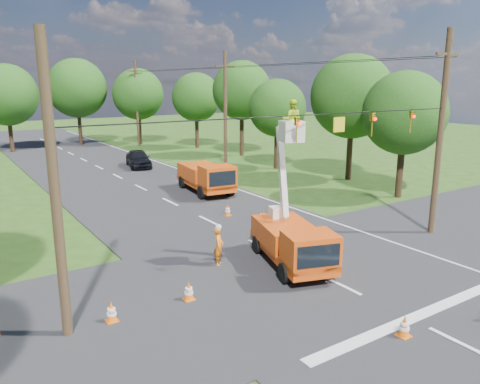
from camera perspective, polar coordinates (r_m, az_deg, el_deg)
ground at (r=34.77m, az=-12.00°, el=0.46°), size 140.00×140.00×0.00m
road_main at (r=34.77m, az=-12.00°, el=0.46°), size 12.00×100.00×0.06m
road_cross at (r=19.82m, az=7.85°, el=-9.20°), size 56.00×10.00×0.07m
stop_bar at (r=16.66m, az=20.06°, el=-14.47°), size 9.00×0.45×0.02m
edge_line at (r=37.11m, az=-3.94°, el=1.52°), size 0.12×90.00×0.02m
bucket_truck at (r=19.48m, az=6.44°, el=-4.96°), size 3.45×5.63×6.86m
second_truck at (r=32.43m, az=-4.10°, el=1.86°), size 2.88×6.07×2.19m
ground_worker at (r=19.71m, az=-2.61°, el=-6.64°), size 0.69×0.71×1.65m
distant_car at (r=43.32m, az=-12.29°, el=4.01°), size 2.82×4.94×1.58m
traffic_cone_0 at (r=15.46m, az=19.40°, el=-15.18°), size 0.38×0.38×0.71m
traffic_cone_2 at (r=25.70m, az=2.78°, el=-2.95°), size 0.38×0.38×0.71m
traffic_cone_3 at (r=26.89m, az=-1.52°, el=-2.21°), size 0.38×0.38×0.71m
traffic_cone_4 at (r=16.91m, az=-6.27°, el=-11.91°), size 0.38×0.38×0.71m
traffic_cone_5 at (r=15.98m, az=-15.40°, el=-13.91°), size 0.38×0.38×0.71m
traffic_cone_7 at (r=33.70m, az=-1.98°, el=0.97°), size 0.38×0.38×0.71m
pole_right_near at (r=24.93m, az=23.24°, el=6.62°), size 1.80×0.30×10.00m
pole_right_mid at (r=39.61m, az=-1.80°, el=9.75°), size 1.80×0.30×10.00m
pole_right_far at (r=57.58m, az=-12.48°, el=10.54°), size 1.80×0.30×10.00m
pole_left at (r=14.27m, az=-21.64°, el=0.06°), size 0.30×0.30×9.00m
signal_span at (r=19.95m, az=13.28°, el=8.17°), size 18.00×0.29×1.07m
tree_right_a at (r=32.43m, az=19.42°, el=9.04°), size 5.40×5.40×8.28m
tree_right_b at (r=37.42m, az=13.55°, el=11.22°), size 6.40×6.40×9.65m
tree_right_c at (r=41.45m, az=4.56°, el=10.15°), size 5.00×5.00×7.83m
tree_right_d at (r=48.83m, az=0.22°, el=12.26°), size 6.00×6.00×9.70m
tree_right_e at (r=55.21m, az=-5.36°, el=11.42°), size 5.60×5.60×8.63m
tree_far_a at (r=57.15m, az=-26.60°, el=10.55°), size 6.60×6.60×9.50m
tree_far_b at (r=60.62m, az=-19.26°, el=11.86°), size 7.00×7.00×10.32m
tree_far_c at (r=59.77m, az=-12.32°, el=11.56°), size 6.20×6.20×9.18m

